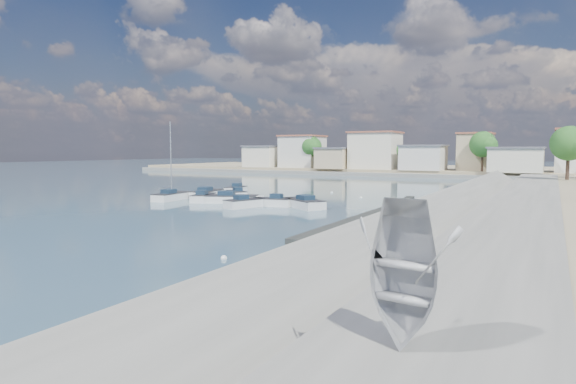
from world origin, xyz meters
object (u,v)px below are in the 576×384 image
object	(u,v)px
motorboat_a	(204,198)
motorboat_d	(271,203)
sailboat	(173,196)
motorboat_b	(246,204)
motorboat_c	(301,203)
motorboat_f	(236,194)
motorboat_g	(235,190)
motorboat_h	(234,199)
overturned_dinghy	(401,336)
motorboat_e	(208,194)

from	to	relation	value
motorboat_a	motorboat_d	world-z (taller)	same
motorboat_d	sailboat	xyz separation A→B (m)	(-12.81, -0.17, 0.04)
motorboat_b	motorboat_c	distance (m)	5.41
motorboat_d	motorboat_f	distance (m)	9.86
motorboat_a	motorboat_g	distance (m)	10.45
motorboat_d	motorboat_f	size ratio (longest dim) A/B	1.16
motorboat_b	motorboat_h	size ratio (longest dim) A/B	0.75
motorboat_b	motorboat_a	bearing A→B (deg)	162.19
overturned_dinghy	motorboat_b	bearing A→B (deg)	134.94
motorboat_d	overturned_dinghy	size ratio (longest dim) A/B	1.45
motorboat_f	overturned_dinghy	world-z (taller)	overturned_dinghy
motorboat_a	motorboat_d	size ratio (longest dim) A/B	1.07
motorboat_h	sailboat	world-z (taller)	sailboat
motorboat_h	motorboat_a	bearing A→B (deg)	-174.07
motorboat_h	sailboat	size ratio (longest dim) A/B	0.69
motorboat_g	motorboat_d	bearing A→B (deg)	-41.50
sailboat	motorboat_g	bearing A→B (deg)	84.06
motorboat_f	motorboat_a	bearing A→B (deg)	-97.12
motorboat_d	motorboat_e	xyz separation A→B (m)	(-11.47, 4.48, 0.00)
motorboat_e	motorboat_g	size ratio (longest dim) A/B	1.29
motorboat_a	motorboat_e	xyz separation A→B (m)	(-2.67, 4.14, -0.00)
motorboat_h	motorboat_f	bearing A→B (deg)	123.14
motorboat_e	overturned_dinghy	distance (m)	49.96
motorboat_d	motorboat_f	bearing A→B (deg)	145.62
motorboat_e	motorboat_h	distance (m)	7.49
motorboat_c	motorboat_h	bearing A→B (deg)	-179.97
motorboat_h	overturned_dinghy	bearing A→B (deg)	-50.43
motorboat_b	motorboat_e	xyz separation A→B (m)	(-9.82, 6.44, 0.00)
motorboat_b	motorboat_d	xyz separation A→B (m)	(1.65, 1.96, -0.00)
motorboat_a	motorboat_h	size ratio (longest dim) A/B	0.75
motorboat_b	motorboat_g	bearing A→B (deg)	129.25
motorboat_b	sailboat	xyz separation A→B (m)	(-11.17, 1.79, 0.04)
motorboat_b	sailboat	distance (m)	11.31
motorboat_a	motorboat_h	distance (m)	3.83
motorboat_c	motorboat_e	size ratio (longest dim) A/B	0.94
motorboat_b	motorboat_c	xyz separation A→B (m)	(4.69, 2.70, 0.00)
motorboat_g	motorboat_h	size ratio (longest dim) A/B	0.76
motorboat_g	motorboat_c	bearing A→B (deg)	-33.12
motorboat_f	motorboat_h	bearing A→B (deg)	-56.86
motorboat_e	motorboat_a	bearing A→B (deg)	-57.14
motorboat_c	sailboat	xyz separation A→B (m)	(-15.86, -0.91, 0.04)
sailboat	motorboat_b	bearing A→B (deg)	-9.10
motorboat_f	sailboat	bearing A→B (deg)	-129.17
sailboat	motorboat_d	bearing A→B (deg)	0.77
motorboat_e	motorboat_b	bearing A→B (deg)	-33.24
motorboat_c	motorboat_e	distance (m)	14.99
sailboat	motorboat_c	bearing A→B (deg)	3.27
motorboat_d	motorboat_b	bearing A→B (deg)	-130.00
motorboat_c	sailboat	distance (m)	15.89
motorboat_a	motorboat_d	distance (m)	8.80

